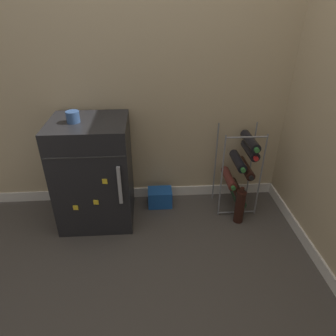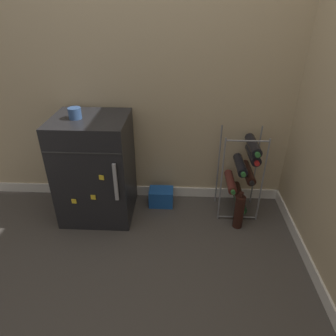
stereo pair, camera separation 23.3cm
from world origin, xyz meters
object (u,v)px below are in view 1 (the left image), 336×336
Objects in this scene: mini_fridge at (94,173)px; soda_box at (160,197)px; loose_bottle_floor at (240,206)px; fridge_top_cup at (73,117)px; wine_rack at (241,169)px.

soda_box is at bearing 14.04° from mini_fridge.
mini_fridge is 4.07× the size of soda_box.
mini_fridge is 1.16m from loose_bottle_floor.
fridge_top_cup is 0.28× the size of loose_bottle_floor.
fridge_top_cup reaches higher than soda_box.
mini_fridge is 1.16× the size of wine_rack.
loose_bottle_floor is at bearing -6.98° from mini_fridge.
soda_box is (0.50, 0.13, -0.34)m from mini_fridge.
soda_box is at bearing 13.69° from fridge_top_cup.
soda_box is 0.64× the size of loose_bottle_floor.
mini_fridge is at bearing -176.71° from wine_rack.
fridge_top_cup is (-0.09, -0.02, 0.45)m from mini_fridge.
wine_rack is (1.16, 0.07, -0.05)m from mini_fridge.
fridge_top_cup reaches higher than wine_rack.
fridge_top_cup is (-0.59, -0.14, 0.79)m from soda_box.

